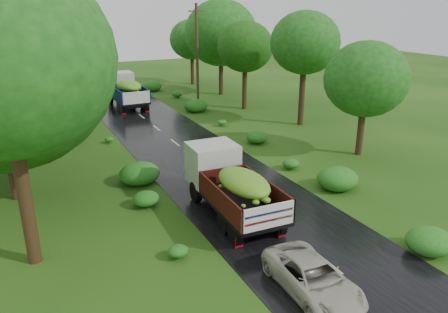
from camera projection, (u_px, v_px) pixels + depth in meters
ground at (328, 263)px, 15.81m from camera, size 120.00×120.00×0.00m
road at (258, 208)px, 20.04m from camera, size 6.50×80.00×0.02m
road_lines at (247, 199)px, 20.88m from camera, size 0.12×69.60×0.00m
truck_near at (230, 181)px, 19.13m from camera, size 2.44×6.42×2.67m
truck_far at (125, 89)px, 39.04m from camera, size 2.43×6.73×2.83m
car at (313, 278)px, 14.02m from camera, size 1.97×4.05×1.11m
utility_pole at (197, 55)px, 38.52m from camera, size 1.55×0.35×8.89m
trees_right at (248, 44)px, 37.90m from camera, size 4.45×30.69×7.80m
shrubs at (186, 146)px, 27.54m from camera, size 11.90×44.00×0.70m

